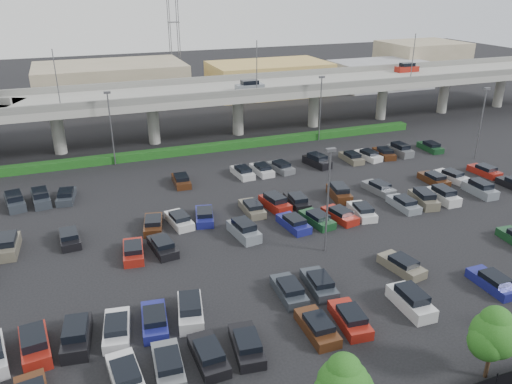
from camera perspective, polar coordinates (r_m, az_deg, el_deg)
ground at (r=54.83m, az=3.91°, el=-2.82°), size 280.00×280.00×0.00m
overpass at (r=81.21m, az=-5.63°, el=10.94°), size 150.00×13.00×15.80m
hedge at (r=76.41m, az=-3.90°, el=5.24°), size 66.00×1.60×1.10m
tree_row at (r=34.87m, az=24.26°, el=-15.11°), size 65.07×3.66×5.94m
parked_cars at (r=50.85m, az=5.23°, el=-4.28°), size 62.83×36.67×1.67m
light_poles at (r=52.67m, az=-0.91°, el=3.48°), size 66.90×48.38×10.30m
distant_buildings at (r=113.38m, az=-3.48°, el=12.81°), size 138.00×24.00×9.00m
comm_tower at (r=121.54m, az=-9.45°, el=18.89°), size 2.40×2.40×30.00m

